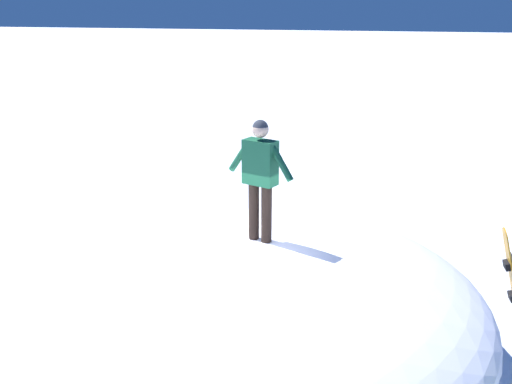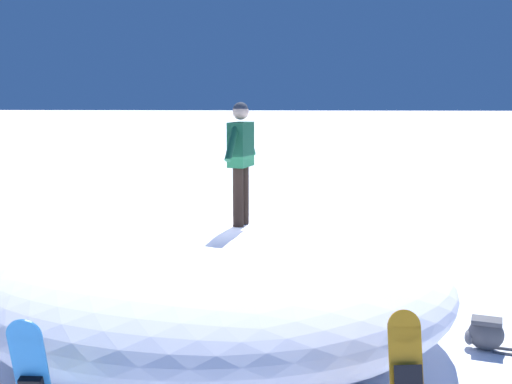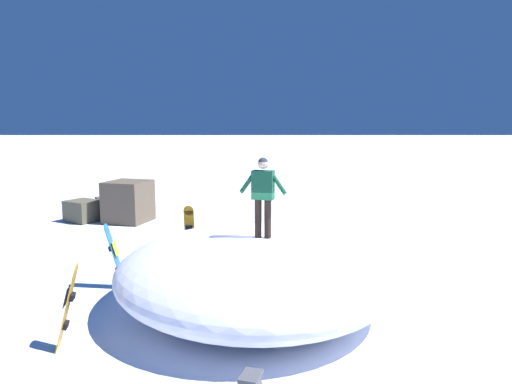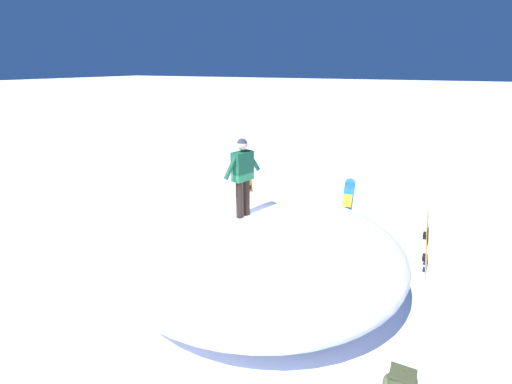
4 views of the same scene
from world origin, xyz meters
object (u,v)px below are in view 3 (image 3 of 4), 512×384
(snowboard_secondary_upright, at_px, (190,233))
(backpack_far, at_px, (316,255))
(snowboard_primary_upright, at_px, (68,306))
(snowboarder_standing, at_px, (263,191))
(snowboard_tertiary_upright, at_px, (115,255))

(snowboard_secondary_upright, height_order, backpack_far, snowboard_secondary_upright)
(snowboard_primary_upright, relative_size, backpack_far, 2.43)
(backpack_far, bearing_deg, snowboard_primary_upright, 135.83)
(snowboard_primary_upright, distance_m, snowboard_secondary_upright, 5.31)
(snowboarder_standing, height_order, snowboard_secondary_upright, snowboarder_standing)
(snowboard_secondary_upright, xyz_separation_m, snowboard_tertiary_upright, (-2.06, 1.47, -0.03))
(snowboarder_standing, bearing_deg, snowboard_secondary_upright, 29.46)
(snowboarder_standing, bearing_deg, snowboard_tertiary_upright, 67.39)
(snowboarder_standing, xyz_separation_m, backpack_far, (3.36, -1.51, -2.30))
(snowboard_secondary_upright, bearing_deg, snowboarder_standing, -150.54)
(snowboard_tertiary_upright, distance_m, backpack_far, 5.34)
(snowboarder_standing, height_order, snowboard_primary_upright, snowboarder_standing)
(snowboard_primary_upright, xyz_separation_m, backpack_far, (4.99, -4.85, -0.56))
(snowboarder_standing, relative_size, snowboard_tertiary_upright, 1.04)
(snowboard_primary_upright, height_order, snowboard_tertiary_upright, snowboard_tertiary_upright)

